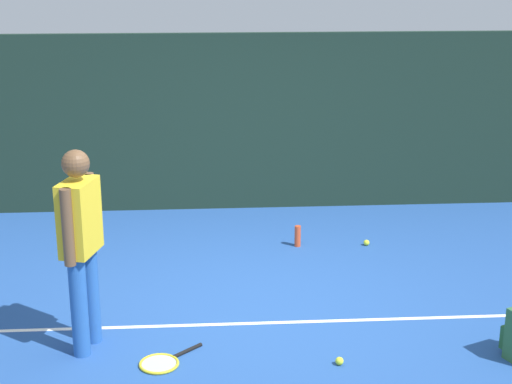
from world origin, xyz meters
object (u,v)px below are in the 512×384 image
Objects in this scene: tennis_ball_by_fence at (339,361)px; tennis_racket at (162,362)px; tennis_player at (81,239)px; water_bottle at (298,236)px; tennis_ball_near_player at (366,243)px.

tennis_racket is at bearing 175.54° from tennis_ball_by_fence.
tennis_player is 2.96× the size of tennis_racket.
tennis_player reaches higher than tennis_ball_by_fence.
tennis_ball_near_player is at bearing -2.29° from water_bottle.
tennis_ball_near_player and tennis_ball_by_fence have the same top height.
tennis_ball_by_fence is 0.28× the size of water_bottle.
tennis_ball_by_fence is at bearing -106.05° from tennis_ball_near_player.
tennis_racket is 1.42m from tennis_ball_by_fence.
water_bottle reaches higher than tennis_ball_near_player.
tennis_racket is at bearing -101.38° from tennis_player.
tennis_ball_near_player is 0.28× the size of water_bottle.
tennis_ball_by_fence is (1.42, -0.11, 0.02)m from tennis_racket.
tennis_player is 3.12m from water_bottle.
tennis_racket is 2.89m from water_bottle.
tennis_ball_near_player is (2.80, 2.19, -0.93)m from tennis_player.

